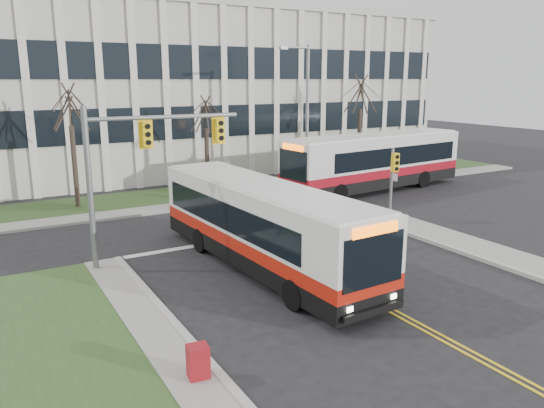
% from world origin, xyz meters
% --- Properties ---
extents(ground, '(120.00, 120.00, 0.00)m').
position_xyz_m(ground, '(0.00, 0.00, 0.00)').
color(ground, black).
rests_on(ground, ground).
extents(sidewalk_cross, '(44.00, 1.60, 0.14)m').
position_xyz_m(sidewalk_cross, '(5.00, 15.20, 0.07)').
color(sidewalk_cross, '#9E9B93').
rests_on(sidewalk_cross, ground).
extents(building_lawn, '(44.00, 5.00, 0.12)m').
position_xyz_m(building_lawn, '(5.00, 18.00, 0.06)').
color(building_lawn, '#2F4D21').
rests_on(building_lawn, ground).
extents(office_building, '(40.00, 16.00, 12.00)m').
position_xyz_m(office_building, '(5.00, 30.00, 6.00)').
color(office_building, '#B9B6AB').
rests_on(office_building, ground).
extents(mast_arm_signal, '(6.11, 0.38, 6.20)m').
position_xyz_m(mast_arm_signal, '(-5.62, 7.16, 4.26)').
color(mast_arm_signal, slate).
rests_on(mast_arm_signal, ground).
extents(signal_pole_near, '(0.34, 0.39, 3.80)m').
position_xyz_m(signal_pole_near, '(7.20, 6.90, 2.50)').
color(signal_pole_near, slate).
rests_on(signal_pole_near, ground).
extents(signal_pole_far, '(0.34, 0.39, 3.80)m').
position_xyz_m(signal_pole_far, '(7.20, 15.40, 2.50)').
color(signal_pole_far, slate).
rests_on(signal_pole_far, ground).
extents(streetlight, '(2.15, 0.25, 9.20)m').
position_xyz_m(streetlight, '(8.03, 16.20, 5.19)').
color(streetlight, slate).
rests_on(streetlight, ground).
extents(directory_sign, '(1.50, 0.12, 2.00)m').
position_xyz_m(directory_sign, '(2.50, 17.50, 1.17)').
color(directory_sign, slate).
rests_on(directory_sign, ground).
extents(tree_left, '(1.80, 1.80, 7.70)m').
position_xyz_m(tree_left, '(-6.00, 18.00, 5.51)').
color(tree_left, '#42352B').
rests_on(tree_left, ground).
extents(tree_mid, '(1.80, 1.80, 6.82)m').
position_xyz_m(tree_mid, '(2.00, 18.20, 4.88)').
color(tree_mid, '#42352B').
rests_on(tree_mid, ground).
extents(tree_right, '(1.80, 1.80, 8.25)m').
position_xyz_m(tree_right, '(14.00, 18.00, 5.91)').
color(tree_right, '#42352B').
rests_on(tree_right, ground).
extents(bus_main, '(3.24, 12.22, 3.23)m').
position_xyz_m(bus_main, '(-1.61, 4.41, 1.61)').
color(bus_main, silver).
rests_on(bus_main, ground).
extents(bus_cross, '(13.62, 4.27, 3.57)m').
position_xyz_m(bus_cross, '(11.74, 13.60, 1.79)').
color(bus_cross, silver).
rests_on(bus_cross, ground).
extents(newspaper_box_red, '(0.55, 0.51, 0.95)m').
position_xyz_m(newspaper_box_red, '(-6.80, -1.81, 0.47)').
color(newspaper_box_red, maroon).
rests_on(newspaper_box_red, ground).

